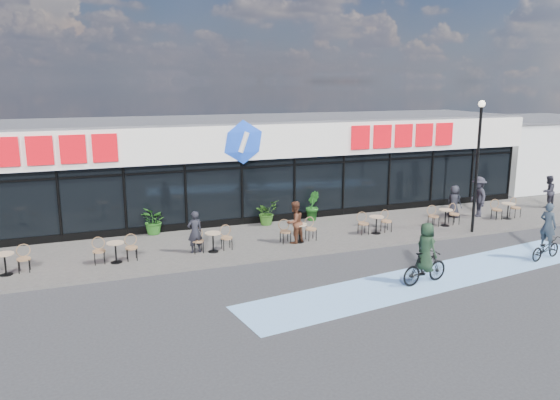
% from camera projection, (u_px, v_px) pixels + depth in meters
% --- Properties ---
extents(ground, '(120.00, 120.00, 0.00)m').
position_uv_depth(ground, '(305.00, 278.00, 17.97)').
color(ground, '#28282B').
rests_on(ground, ground).
extents(sidewalk, '(44.00, 5.00, 0.10)m').
position_uv_depth(sidewalk, '(261.00, 240.00, 22.07)').
color(sidewalk, '#53504A').
rests_on(sidewalk, ground).
extents(bike_lane, '(14.17, 4.13, 0.01)m').
position_uv_depth(bike_lane, '(434.00, 277.00, 18.01)').
color(bike_lane, '#77A9E1').
rests_on(bike_lane, ground).
extents(building, '(30.60, 6.57, 4.75)m').
position_uv_depth(building, '(224.00, 165.00, 26.53)').
color(building, black).
rests_on(building, ground).
extents(neighbour_building, '(9.20, 7.20, 4.11)m').
position_uv_depth(neighbour_building, '(531.00, 150.00, 34.75)').
color(neighbour_building, silver).
rests_on(neighbour_building, ground).
extents(lamp_post, '(0.28, 0.28, 5.49)m').
position_uv_depth(lamp_post, '(478.00, 156.00, 22.42)').
color(lamp_post, black).
rests_on(lamp_post, sidewalk).
extents(bistro_set_1, '(1.54, 0.62, 0.90)m').
position_uv_depth(bistro_set_1, '(5.00, 261.00, 17.94)').
color(bistro_set_1, tan).
rests_on(bistro_set_1, sidewalk).
extents(bistro_set_2, '(1.54, 0.62, 0.90)m').
position_uv_depth(bistro_set_2, '(115.00, 249.00, 19.17)').
color(bistro_set_2, tan).
rests_on(bistro_set_2, sidewalk).
extents(bistro_set_3, '(1.54, 0.62, 0.90)m').
position_uv_depth(bistro_set_3, '(212.00, 239.00, 20.39)').
color(bistro_set_3, tan).
rests_on(bistro_set_3, sidewalk).
extents(bistro_set_4, '(1.54, 0.62, 0.90)m').
position_uv_depth(bistro_set_4, '(298.00, 230.00, 21.62)').
color(bistro_set_4, tan).
rests_on(bistro_set_4, sidewalk).
extents(bistro_set_5, '(1.54, 0.62, 0.90)m').
position_uv_depth(bistro_set_5, '(375.00, 222.00, 22.84)').
color(bistro_set_5, tan).
rests_on(bistro_set_5, sidewalk).
extents(bistro_set_6, '(1.54, 0.62, 0.90)m').
position_uv_depth(bistro_set_6, '(444.00, 215.00, 24.06)').
color(bistro_set_6, tan).
rests_on(bistro_set_6, sidewalk).
extents(bistro_set_7, '(1.54, 0.62, 0.90)m').
position_uv_depth(bistro_set_7, '(506.00, 209.00, 25.29)').
color(bistro_set_7, tan).
rests_on(bistro_set_7, sidewalk).
extents(potted_plant_left, '(1.23, 1.31, 1.16)m').
position_uv_depth(potted_plant_left, '(154.00, 221.00, 22.61)').
color(potted_plant_left, '#225A19').
rests_on(potted_plant_left, sidewalk).
extents(potted_plant_mid, '(1.28, 1.23, 1.10)m').
position_uv_depth(potted_plant_mid, '(266.00, 212.00, 24.18)').
color(potted_plant_mid, '#285317').
rests_on(potted_plant_mid, sidewalk).
extents(potted_plant_right, '(0.80, 0.89, 1.32)m').
position_uv_depth(potted_plant_right, '(312.00, 206.00, 24.95)').
color(potted_plant_right, '#194F16').
rests_on(potted_plant_right, sidewalk).
extents(patron_left, '(0.64, 0.48, 1.58)m').
position_uv_depth(patron_left, '(195.00, 232.00, 20.16)').
color(patron_left, black).
rests_on(patron_left, sidewalk).
extents(patron_right, '(1.00, 0.91, 1.67)m').
position_uv_depth(patron_right, '(295.00, 222.00, 21.37)').
color(patron_right, '#502C1C').
rests_on(patron_right, sidewalk).
extents(pedestrian_a, '(1.01, 1.37, 1.90)m').
position_uv_depth(pedestrian_a, '(478.00, 197.00, 25.57)').
color(pedestrian_a, '#22222A').
rests_on(pedestrian_a, sidewalk).
extents(pedestrian_b, '(0.64, 0.83, 1.52)m').
position_uv_depth(pedestrian_b, '(454.00, 201.00, 25.44)').
color(pedestrian_b, '#212229').
rests_on(pedestrian_b, sidewalk).
extents(pedestrian_c, '(0.91, 0.78, 1.62)m').
position_uv_depth(pedestrian_c, '(548.00, 191.00, 27.45)').
color(pedestrian_c, '#22212A').
rests_on(pedestrian_c, sidewalk).
extents(cyclist_a, '(1.85, 0.83, 2.01)m').
position_uv_depth(cyclist_a, '(425.00, 260.00, 17.29)').
color(cyclist_a, black).
rests_on(cyclist_a, ground).
extents(cyclist_b, '(1.68, 0.89, 2.10)m').
position_uv_depth(cyclist_b, '(546.00, 240.00, 19.70)').
color(cyclist_b, black).
rests_on(cyclist_b, ground).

